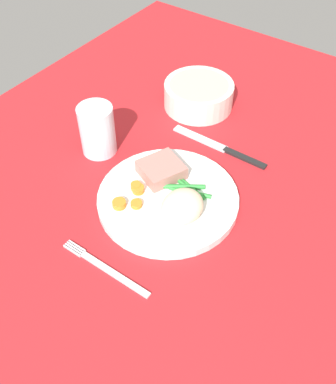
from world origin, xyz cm
name	(u,v)px	position (x,y,z in cm)	size (l,w,h in cm)	color
dining_table	(162,185)	(0.00, 0.00, 1.00)	(120.00, 90.00, 2.00)	red
dinner_plate	(168,199)	(-3.59, -4.00, 2.80)	(24.43, 24.43, 1.60)	white
meat_portion	(161,171)	(-0.29, -0.15, 4.83)	(7.06, 6.71, 2.46)	#B2756B
mashed_potatoes	(182,206)	(-5.79, -8.39, 5.81)	(7.66, 6.55, 4.41)	beige
carrot_slices	(131,196)	(-7.58, 0.83, 4.14)	(6.85, 4.47, 1.21)	orange
green_beans	(186,188)	(-0.59, -5.70, 3.97)	(5.30, 9.29, 0.83)	#2D8C38
fork	(106,269)	(-20.38, -4.25, 2.20)	(1.44, 16.60, 0.40)	silver
knife	(221,148)	(13.94, -4.28, 2.20)	(1.70, 20.50, 0.64)	black
water_glass	(98,133)	(-0.01, 14.78, 6.31)	(6.66, 6.66, 9.86)	silver
salad_bowl	(199,94)	(23.25, 7.00, 5.01)	(14.67, 14.67, 5.33)	silver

